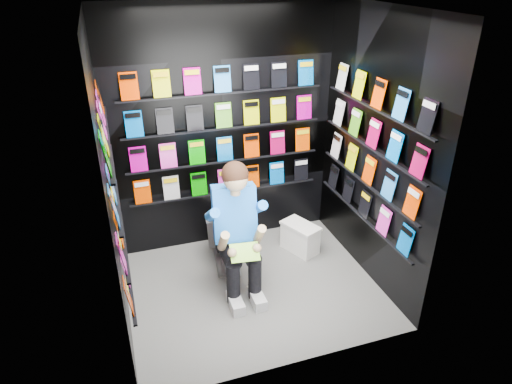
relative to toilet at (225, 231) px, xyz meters
name	(u,v)px	position (x,y,z in m)	size (l,w,h in m)	color
floor	(253,288)	(0.14, -0.55, -0.37)	(2.40, 2.40, 0.00)	slate
ceiling	(252,8)	(0.14, -0.55, 2.23)	(2.40, 2.40, 0.00)	white
wall_back	(223,132)	(0.14, 0.45, 0.93)	(2.40, 0.04, 2.60)	black
wall_front	(298,226)	(0.14, -1.55, 0.93)	(2.40, 0.04, 2.60)	black
wall_left	(109,188)	(-1.06, -0.55, 0.93)	(0.04, 2.00, 2.60)	black
wall_right	(374,152)	(1.34, -0.55, 0.93)	(0.04, 2.00, 2.60)	black
comics_back	(224,132)	(0.14, 0.42, 0.94)	(2.10, 0.06, 1.37)	#F34500
comics_left	(113,187)	(-1.03, -0.55, 0.94)	(0.06, 1.70, 1.37)	#F34500
comics_right	(371,152)	(1.31, -0.55, 0.94)	(0.06, 1.70, 1.37)	#F34500
toilet	(225,231)	(0.00, 0.00, 0.00)	(0.42, 0.75, 0.73)	white
longbox	(300,239)	(0.84, -0.07, -0.22)	(0.22, 0.40, 0.30)	white
longbox_lid	(301,226)	(0.84, -0.07, -0.05)	(0.24, 0.42, 0.03)	white
reader	(234,214)	(0.00, -0.38, 0.42)	(0.55, 0.80, 1.48)	blue
held_comic	(245,252)	(0.00, -0.73, 0.21)	(0.26, 0.01, 0.18)	green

